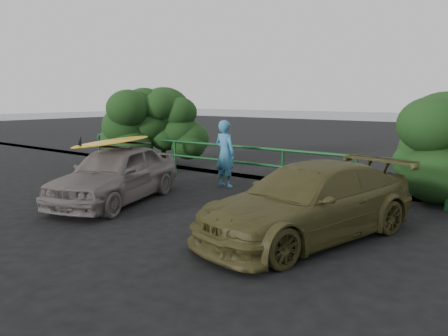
# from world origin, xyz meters

# --- Properties ---
(ground) EXTENTS (80.00, 80.00, 0.00)m
(ground) POSITION_xyz_m (0.00, 0.00, 0.00)
(ground) COLOR black
(guardrail) EXTENTS (14.00, 0.08, 1.04)m
(guardrail) POSITION_xyz_m (0.00, 5.00, 0.52)
(guardrail) COLOR #14461E
(guardrail) RESTS_ON ground
(shrub_left) EXTENTS (3.20, 2.40, 2.53)m
(shrub_left) POSITION_xyz_m (-4.80, 5.40, 1.26)
(shrub_left) COLOR #1A3C16
(shrub_left) RESTS_ON ground
(sedan) EXTENTS (2.72, 4.14, 1.31)m
(sedan) POSITION_xyz_m (-1.17, 1.22, 0.65)
(sedan) COLOR slate
(sedan) RESTS_ON ground
(olive_vehicle) EXTENTS (2.80, 4.65, 1.26)m
(olive_vehicle) POSITION_xyz_m (3.52, 1.58, 0.63)
(olive_vehicle) COLOR #46421F
(olive_vehicle) RESTS_ON ground
(man) EXTENTS (0.70, 0.49, 1.79)m
(man) POSITION_xyz_m (-0.26, 4.12, 0.90)
(man) COLOR teal
(man) RESTS_ON ground
(roof_rack) EXTENTS (1.60, 1.35, 0.05)m
(roof_rack) POSITION_xyz_m (-1.17, 1.22, 1.33)
(roof_rack) COLOR black
(roof_rack) RESTS_ON sedan
(surfboard) EXTENTS (1.55, 2.98, 0.09)m
(surfboard) POSITION_xyz_m (-1.17, 1.22, 1.40)
(surfboard) COLOR yellow
(surfboard) RESTS_ON roof_rack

